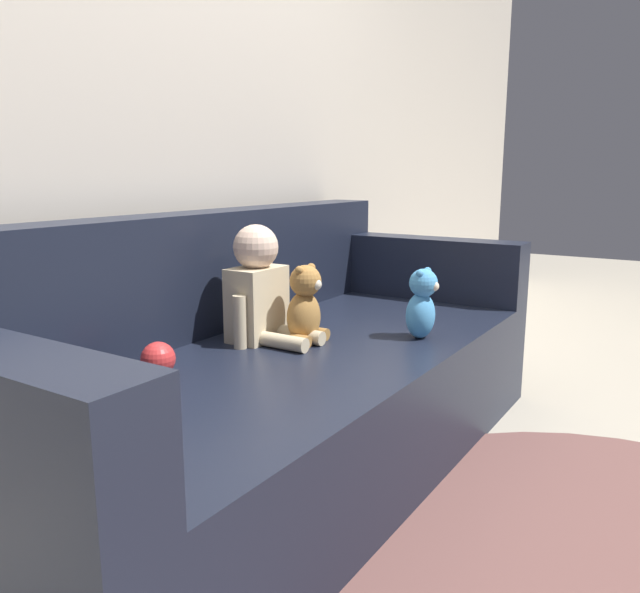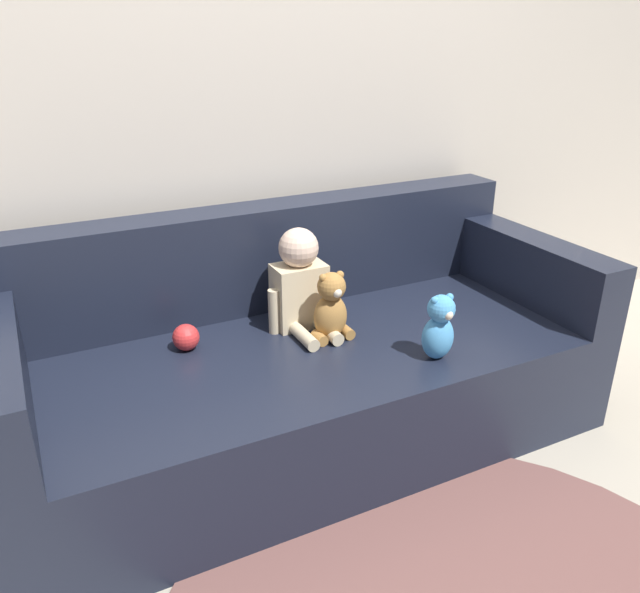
% 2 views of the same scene
% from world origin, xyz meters
% --- Properties ---
extents(ground_plane, '(12.00, 12.00, 0.00)m').
position_xyz_m(ground_plane, '(0.00, 0.00, 0.00)').
color(ground_plane, '#B7AD99').
extents(wall_back, '(8.00, 0.05, 2.60)m').
position_xyz_m(wall_back, '(0.00, 0.56, 1.30)').
color(wall_back, beige).
rests_on(wall_back, ground_plane).
extents(couch, '(2.17, 0.95, 0.83)m').
position_xyz_m(couch, '(0.00, 0.06, 0.29)').
color(couch, black).
rests_on(couch, ground_plane).
extents(person_baby, '(0.27, 0.31, 0.39)m').
position_xyz_m(person_baby, '(0.03, 0.13, 0.58)').
color(person_baby, beige).
rests_on(person_baby, couch).
extents(teddy_bear_brown, '(0.15, 0.12, 0.26)m').
position_xyz_m(teddy_bear_brown, '(0.09, -0.01, 0.53)').
color(teddy_bear_brown, '#AD7A3D').
rests_on(teddy_bear_brown, couch).
extents(plush_toy_side, '(0.12, 0.11, 0.24)m').
position_xyz_m(plush_toy_side, '(0.35, -0.31, 0.53)').
color(plush_toy_side, '#4C9EDB').
rests_on(plush_toy_side, couch).
extents(toy_ball, '(0.10, 0.10, 0.10)m').
position_xyz_m(toy_ball, '(-0.41, 0.14, 0.46)').
color(toy_ball, red).
rests_on(toy_ball, couch).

